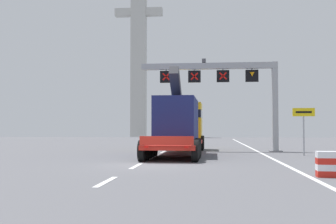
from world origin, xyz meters
name	(u,v)px	position (x,y,z in m)	size (l,w,h in m)	color
ground	(151,165)	(0.00, 0.00, 0.00)	(112.00, 112.00, 0.00)	#5B5B60
lane_markings	(167,150)	(-0.58, 12.89, 0.01)	(0.20, 40.38, 0.01)	silver
edge_line_right	(257,151)	(6.20, 12.00, 0.01)	(0.20, 63.00, 0.01)	silver
overhead_lane_gantry	(228,80)	(4.05, 11.53, 5.21)	(10.22, 0.90, 6.82)	#9EA0A5
heavy_haul_truck_red	(181,124)	(0.74, 9.24, 1.99)	(3.17, 14.09, 5.30)	red
exit_sign_yellow	(304,120)	(8.53, 7.36, 2.20)	(1.35, 0.15, 2.96)	#9EA0A5
crash_barrier_striped	(331,164)	(6.96, -3.97, 0.45)	(1.03, 0.57, 0.90)	red
bridge_pylon_distant	(139,34)	(-10.58, 57.72, 19.44)	(9.00, 2.00, 38.09)	#B7B7B2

